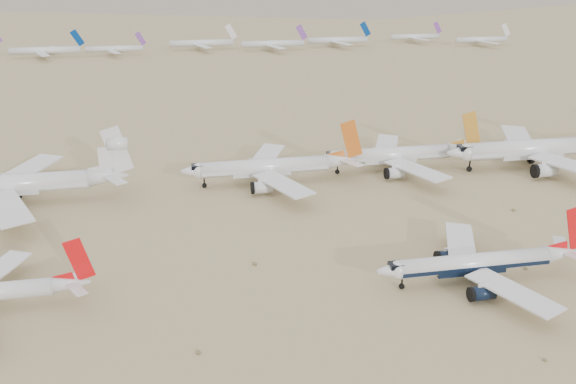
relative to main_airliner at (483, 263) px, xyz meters
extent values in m
plane|color=olive|center=(-12.95, 1.16, -4.09)|extent=(7000.00, 7000.00, 0.00)
cylinder|color=silver|center=(-1.90, 0.00, 0.18)|extent=(31.41, 3.71, 3.71)
cube|color=black|center=(-1.90, 0.00, -0.28)|extent=(30.78, 3.77, 0.84)
sphere|color=silver|center=(-17.61, 0.00, 0.18)|extent=(3.71, 3.71, 3.71)
cube|color=black|center=(-18.16, 0.00, 1.20)|extent=(2.60, 2.41, 0.93)
cone|color=silver|center=(17.51, 0.00, 0.46)|extent=(7.85, 3.71, 3.71)
cube|color=silver|center=(0.52, -11.02, -0.47)|extent=(12.13, 19.11, 0.58)
cylinder|color=black|center=(-3.65, -7.72, -2.14)|extent=(4.36, 2.67, 2.67)
cube|color=silver|center=(0.52, 11.02, -0.47)|extent=(12.13, 19.11, 0.58)
cube|color=silver|center=(19.04, 3.61, 0.92)|extent=(4.99, 6.52, 0.22)
cylinder|color=black|center=(-3.65, 7.72, -2.14)|extent=(4.36, 2.67, 2.67)
cylinder|color=black|center=(-16.68, 0.00, -3.53)|extent=(1.11, 0.46, 1.11)
cylinder|color=black|center=(-0.59, -2.60, -3.31)|extent=(1.56, 0.93, 1.56)
cylinder|color=black|center=(-0.59, 2.60, -3.31)|extent=(1.56, 0.93, 1.56)
cone|color=silver|center=(-78.97, 6.99, 0.00)|extent=(6.95, 3.33, 3.33)
cube|color=silver|center=(-77.62, 3.78, 0.41)|extent=(4.41, 5.77, 0.20)
cube|color=silver|center=(-77.62, 10.19, 0.41)|extent=(4.41, 5.77, 0.20)
cube|color=red|center=(-77.04, 6.99, 4.80)|extent=(5.27, 0.27, 8.68)
cylinder|color=silver|center=(48.26, 62.46, 1.97)|extent=(43.47, 5.27, 5.27)
cube|color=silver|center=(48.26, 62.46, 1.31)|extent=(42.60, 5.35, 1.19)
sphere|color=silver|center=(26.52, 62.46, 1.97)|extent=(5.27, 5.27, 5.27)
cube|color=black|center=(25.73, 62.46, 3.42)|extent=(3.69, 3.42, 1.32)
cube|color=silver|center=(51.61, 47.15, 1.05)|extent=(16.79, 26.45, 0.82)
cylinder|color=silver|center=(45.84, 51.72, -1.33)|extent=(6.04, 3.79, 3.79)
cube|color=silver|center=(51.61, 77.78, 1.05)|extent=(16.79, 26.45, 0.82)
cylinder|color=silver|center=(45.84, 73.21, -1.33)|extent=(6.04, 3.79, 3.79)
cylinder|color=black|center=(27.84, 62.46, -3.30)|extent=(1.58, 0.66, 1.58)
cylinder|color=black|center=(50.07, 58.78, -2.98)|extent=(2.21, 1.32, 2.21)
cylinder|color=black|center=(50.07, 66.15, -2.98)|extent=(2.21, 1.32, 2.21)
cylinder|color=silver|center=(5.59, 68.04, 0.89)|extent=(35.63, 4.33, 4.33)
cube|color=silver|center=(5.59, 68.04, 0.35)|extent=(34.91, 4.39, 0.97)
sphere|color=silver|center=(-12.23, 68.04, 0.89)|extent=(4.33, 4.33, 4.33)
cube|color=black|center=(-12.88, 68.04, 2.08)|extent=(3.03, 2.81, 1.08)
cone|color=silver|center=(27.60, 68.04, 1.22)|extent=(8.91, 4.33, 4.33)
cube|color=silver|center=(8.34, 55.48, 0.13)|extent=(13.76, 21.68, 0.67)
cube|color=silver|center=(29.34, 63.93, 1.76)|extent=(5.66, 7.39, 0.26)
cylinder|color=silver|center=(3.61, 59.22, -1.82)|extent=(4.95, 3.12, 3.12)
cube|color=silver|center=(8.34, 80.59, 0.13)|extent=(13.76, 21.68, 0.67)
cube|color=silver|center=(29.34, 72.15, 1.76)|extent=(5.66, 7.39, 0.26)
cylinder|color=silver|center=(3.61, 76.85, -1.82)|extent=(4.95, 3.12, 3.12)
cube|color=#C78327|center=(30.08, 68.04, 7.39)|extent=(6.75, 0.35, 11.13)
cylinder|color=black|center=(-11.15, 68.04, -3.44)|extent=(1.30, 0.54, 1.30)
cylinder|color=black|center=(7.07, 65.01, -3.18)|extent=(1.82, 1.08, 1.82)
cylinder|color=black|center=(7.07, 71.07, -3.18)|extent=(1.82, 1.08, 1.82)
cylinder|color=silver|center=(-33.39, 63.85, 1.00)|extent=(36.17, 4.42, 4.42)
cube|color=silver|center=(-33.39, 63.85, 0.44)|extent=(35.45, 4.49, 0.99)
sphere|color=silver|center=(-51.48, 63.85, 1.00)|extent=(4.42, 4.42, 4.42)
cube|color=black|center=(-52.14, 63.85, 2.21)|extent=(3.09, 2.87, 1.11)
cone|color=silver|center=(-11.03, 63.85, 1.33)|extent=(9.04, 4.42, 4.42)
cube|color=silver|center=(-30.60, 51.08, 0.22)|extent=(13.97, 22.01, 0.68)
cube|color=silver|center=(-9.28, 59.67, 1.88)|extent=(5.74, 7.51, 0.27)
cylinder|color=silver|center=(-35.40, 54.88, -1.77)|extent=(5.02, 3.18, 3.18)
cube|color=silver|center=(-30.60, 76.61, 0.22)|extent=(13.97, 22.01, 0.68)
cube|color=silver|center=(-9.28, 68.02, 1.88)|extent=(5.74, 7.51, 0.27)
cylinder|color=silver|center=(-35.40, 72.81, -1.77)|extent=(5.02, 3.18, 3.18)
cube|color=#C35917|center=(-8.52, 63.85, 7.60)|extent=(6.86, 0.35, 11.30)
cylinder|color=black|center=(-50.37, 63.85, -3.42)|extent=(1.33, 0.55, 1.33)
cylinder|color=black|center=(-31.88, 60.75, -3.16)|extent=(1.86, 1.11, 1.86)
cylinder|color=black|center=(-31.88, 66.94, -3.16)|extent=(1.86, 1.11, 1.86)
cylinder|color=silver|center=(-101.01, 60.99, 1.61)|extent=(41.35, 4.95, 4.95)
cube|color=silver|center=(-101.01, 60.99, 0.99)|extent=(40.52, 5.02, 1.11)
cone|color=silver|center=(-75.46, 60.99, 1.98)|extent=(10.34, 4.95, 4.95)
cube|color=silver|center=(-97.82, 46.46, 0.74)|extent=(15.97, 25.16, 0.77)
cube|color=silver|center=(-73.45, 56.23, 2.60)|extent=(6.56, 8.58, 0.30)
cube|color=silver|center=(-97.82, 75.53, 0.74)|extent=(15.97, 25.16, 0.77)
cube|color=silver|center=(-73.45, 65.76, 2.60)|extent=(6.56, 8.58, 0.30)
cylinder|color=silver|center=(-103.31, 71.19, -1.49)|extent=(5.74, 3.56, 3.56)
cube|color=silver|center=(-72.59, 60.99, 9.12)|extent=(7.84, 0.40, 12.91)
cylinder|color=silver|center=(-72.30, 60.99, 10.71)|extent=(5.17, 3.21, 3.21)
cylinder|color=black|center=(-99.29, 57.53, -3.05)|extent=(2.08, 1.24, 2.08)
cylinder|color=black|center=(-99.29, 64.46, -3.05)|extent=(2.08, 1.24, 2.08)
cylinder|color=silver|center=(-127.56, 304.81, 0.34)|extent=(41.01, 4.05, 4.05)
cube|color=navy|center=(-108.26, 304.81, 7.19)|extent=(8.17, 0.41, 10.29)
cube|color=silver|center=(-127.56, 294.19, -0.27)|extent=(10.80, 18.88, 0.41)
cube|color=silver|center=(-127.56, 315.42, -0.27)|extent=(10.80, 18.88, 0.41)
cylinder|color=silver|center=(-87.38, 305.67, 0.00)|extent=(34.08, 3.37, 3.37)
cube|color=#6E3992|center=(-71.34, 305.67, 5.69)|extent=(6.79, 0.34, 8.55)
cube|color=silver|center=(-87.38, 296.84, -0.51)|extent=(8.98, 15.69, 0.34)
cube|color=silver|center=(-87.38, 314.49, -0.51)|extent=(8.98, 15.69, 0.34)
cylinder|color=silver|center=(-33.48, 318.00, 0.32)|extent=(40.53, 4.01, 4.01)
cube|color=silver|center=(-14.40, 318.00, 7.09)|extent=(8.07, 0.40, 10.17)
cube|color=silver|center=(-33.48, 307.51, -0.29)|extent=(10.68, 18.66, 0.40)
cube|color=silver|center=(-33.48, 328.49, -0.29)|extent=(10.68, 18.66, 0.40)
cylinder|color=silver|center=(10.96, 306.63, 0.29)|extent=(40.11, 3.96, 3.96)
cube|color=#6E3992|center=(29.84, 306.63, 7.00)|extent=(7.99, 0.40, 10.06)
cube|color=silver|center=(10.96, 296.25, -0.30)|extent=(10.57, 18.46, 0.40)
cube|color=silver|center=(10.96, 317.01, -0.30)|extent=(10.57, 18.46, 0.40)
cylinder|color=silver|center=(55.86, 314.29, 0.31)|extent=(40.32, 3.98, 3.98)
cube|color=navy|center=(74.84, 314.29, 7.04)|extent=(8.03, 0.40, 10.11)
cube|color=silver|center=(55.86, 303.85, -0.29)|extent=(10.62, 18.56, 0.40)
cube|color=silver|center=(55.86, 324.73, -0.29)|extent=(10.62, 18.56, 0.40)
cylinder|color=silver|center=(113.87, 323.39, 0.01)|extent=(34.33, 3.39, 3.39)
cube|color=#6E3992|center=(130.02, 323.39, 5.74)|extent=(6.84, 0.34, 8.61)
cube|color=silver|center=(113.87, 314.51, -0.50)|extent=(9.05, 15.80, 0.34)
cube|color=silver|center=(113.87, 332.28, -0.50)|extent=(9.05, 15.80, 0.34)
cylinder|color=silver|center=(151.73, 299.92, 0.09)|extent=(36.01, 3.56, 3.56)
cube|color=silver|center=(168.67, 299.92, 6.11)|extent=(7.17, 0.36, 9.03)
cube|color=silver|center=(151.73, 290.60, -0.44)|extent=(9.49, 16.58, 0.36)
cube|color=silver|center=(151.73, 309.24, -0.44)|extent=(9.49, 16.58, 0.36)
ellipsoid|color=brown|center=(-57.05, -13.74, -3.84)|extent=(0.84, 0.84, 0.46)
ellipsoid|color=brown|center=(-43.35, 15.56, -3.79)|extent=(0.98, 0.98, 0.54)
ellipsoid|color=brown|center=(-2.25, -26.54, -3.88)|extent=(0.70, 0.70, 0.39)
ellipsoid|color=brown|center=(11.45, 2.76, -3.84)|extent=(0.84, 0.84, 0.46)
ellipsoid|color=brown|center=(25.15, 32.06, -3.79)|extent=(0.98, 0.98, 0.54)
camera|label=1|loc=(-59.68, -103.75, 58.50)|focal=40.00mm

